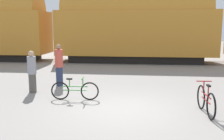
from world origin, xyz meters
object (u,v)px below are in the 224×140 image
at_px(bicycle_maroon, 206,101).
at_px(person_in_grey, 32,72).
at_px(person_in_red, 59,65).
at_px(bicycle_green, 75,90).
at_px(freight_train, 135,25).

bearing_deg(bicycle_maroon, person_in_grey, 162.72).
bearing_deg(person_in_red, bicycle_green, 56.62).
distance_m(bicycle_maroon, bicycle_green, 4.37).
bearing_deg(freight_train, bicycle_maroon, -77.96).
relative_size(freight_train, person_in_grey, 21.61).
bearing_deg(freight_train, person_in_red, -110.54).
distance_m(bicycle_green, person_in_grey, 2.20).
distance_m(person_in_red, person_in_grey, 1.42).
xyz_separation_m(person_in_red, person_in_grey, (-0.71, -1.23, -0.09)).
bearing_deg(freight_train, bicycle_green, -100.04).
distance_m(freight_train, bicycle_maroon, 11.83).
xyz_separation_m(freight_train, person_in_red, (-3.07, -8.19, -1.74)).
height_order(freight_train, person_in_red, freight_train).
xyz_separation_m(bicycle_green, person_in_red, (-1.24, 2.13, 0.57)).
bearing_deg(person_in_grey, person_in_red, -79.62).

